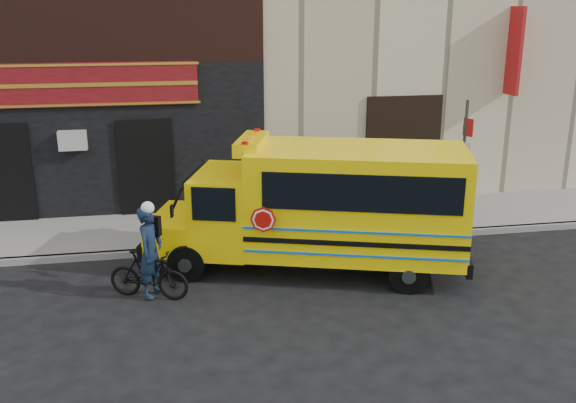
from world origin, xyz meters
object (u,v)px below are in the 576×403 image
Objects in this scene: bicycle at (148,275)px; sign_pole at (463,164)px; cyclist at (151,254)px; school_bus at (325,204)px.

sign_pole is at bearing -51.08° from bicycle.
cyclist is at bearing -163.76° from sign_pole.
school_bus is at bearing -55.78° from bicycle.
school_bus is 3.80m from cyclist.
bicycle is (-7.54, -2.21, -1.38)m from sign_pole.
sign_pole reaches higher than school_bus.
school_bus reaches higher than bicycle.
bicycle is 0.90× the size of cyclist.
school_bus is 3.96m from bicycle.
bicycle is at bearing -163.63° from sign_pole.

